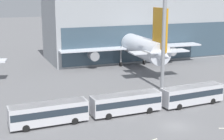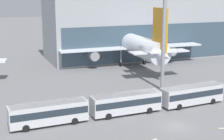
{
  "view_description": "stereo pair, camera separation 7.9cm",
  "coord_description": "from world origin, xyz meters",
  "views": [
    {
      "loc": [
        -25.18,
        -38.91,
        18.64
      ],
      "look_at": [
        -1.83,
        20.03,
        4.0
      ],
      "focal_mm": 55.0,
      "sensor_mm": 36.0,
      "label": 1
    },
    {
      "loc": [
        -25.1,
        -38.94,
        18.64
      ],
      "look_at": [
        -1.83,
        20.03,
        4.0
      ],
      "focal_mm": 55.0,
      "sensor_mm": 36.0,
      "label": 2
    }
  ],
  "objects": [
    {
      "name": "shuttle_bus_1",
      "position": [
        -4.59,
        7.15,
        1.9
      ],
      "size": [
        11.12,
        2.87,
        3.23
      ],
      "rotation": [
        0.0,
        0.0,
        0.01
      ],
      "color": "silver",
      "rests_on": "ground_plane"
    },
    {
      "name": "lane_stripe_1",
      "position": [
        -7.94,
        7.63,
        0.0
      ],
      "size": [
        6.4,
        2.02,
        0.01
      ],
      "primitive_type": "cube",
      "rotation": [
        0.0,
        0.0,
        -0.27
      ],
      "color": "silver",
      "rests_on": "ground_plane"
    },
    {
      "name": "floodlight_mast",
      "position": [
        7.28,
        16.81,
        13.87
      ],
      "size": [
        2.13,
        2.13,
        24.17
      ],
      "color": "gray",
      "rests_on": "ground_plane"
    },
    {
      "name": "ground_plane",
      "position": [
        0.0,
        0.0,
        0.0
      ],
      "size": [
        440.0,
        440.0,
        0.0
      ],
      "primitive_type": "plane",
      "color": "slate"
    },
    {
      "name": "airliner_at_gate_far",
      "position": [
        11.45,
        39.9,
        5.52
      ],
      "size": [
        37.78,
        42.31,
        15.25
      ],
      "rotation": [
        0.0,
        0.0,
        1.52
      ],
      "color": "silver",
      "rests_on": "ground_plane"
    },
    {
      "name": "shuttle_bus_2",
      "position": [
        7.45,
        7.13,
        1.9
      ],
      "size": [
        11.23,
        3.34,
        3.23
      ],
      "rotation": [
        0.0,
        0.0,
        0.06
      ],
      "color": "silver",
      "rests_on": "ground_plane"
    },
    {
      "name": "shuttle_bus_0",
      "position": [
        -16.62,
        7.04,
        1.9
      ],
      "size": [
        11.15,
        2.95,
        3.23
      ],
      "rotation": [
        0.0,
        0.0,
        0.02
      ],
      "color": "silver",
      "rests_on": "ground_plane"
    }
  ]
}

